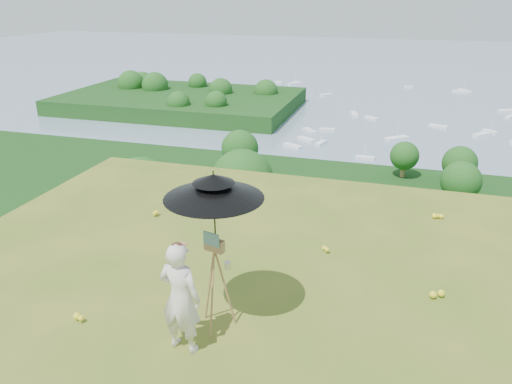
% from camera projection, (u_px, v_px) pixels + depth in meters
% --- Properties ---
extents(ground, '(14.00, 14.00, 0.00)m').
position_uv_depth(ground, '(308.00, 382.00, 5.95)').
color(ground, '#4A661D').
rests_on(ground, ground).
extents(forest_slope, '(140.00, 56.00, 22.00)m').
position_uv_depth(forest_slope, '(367.00, 365.00, 47.88)').
color(forest_slope, black).
rests_on(forest_slope, bay_water).
extents(shoreline_tier, '(170.00, 28.00, 8.00)m').
position_uv_depth(shoreline_tier, '(384.00, 243.00, 86.04)').
color(shoreline_tier, slate).
rests_on(shoreline_tier, bay_water).
extents(bay_water, '(700.00, 700.00, 0.00)m').
position_uv_depth(bay_water, '(405.00, 80.00, 231.88)').
color(bay_water, slate).
rests_on(bay_water, ground).
extents(peninsula, '(90.00, 60.00, 12.00)m').
position_uv_depth(peninsula, '(180.00, 94.00, 174.47)').
color(peninsula, black).
rests_on(peninsula, bay_water).
extents(slope_trees, '(110.00, 50.00, 6.00)m').
position_uv_depth(slope_trees, '(381.00, 235.00, 42.65)').
color(slope_trees, '#1C4A16').
rests_on(slope_trees, forest_slope).
extents(harbor_town, '(110.00, 22.00, 5.00)m').
position_uv_depth(harbor_town, '(388.00, 209.00, 83.61)').
color(harbor_town, silver).
rests_on(harbor_town, shoreline_tier).
extents(moored_boats, '(140.00, 140.00, 0.70)m').
position_uv_depth(moored_boats, '(361.00, 115.00, 164.89)').
color(moored_boats, white).
rests_on(moored_boats, bay_water).
extents(wildflowers, '(10.00, 10.50, 0.12)m').
position_uv_depth(wildflowers, '(312.00, 364.00, 6.15)').
color(wildflowers, yellow).
rests_on(wildflowers, ground).
extents(painter, '(0.60, 0.43, 1.54)m').
position_uv_depth(painter, '(180.00, 298.00, 6.24)').
color(painter, silver).
rests_on(painter, ground).
extents(field_easel, '(0.68, 0.68, 1.47)m').
position_uv_depth(field_easel, '(216.00, 280.00, 6.67)').
color(field_easel, '#8F5E3C').
rests_on(field_easel, ground).
extents(sun_umbrella, '(1.65, 1.65, 1.07)m').
position_uv_depth(sun_umbrella, '(214.00, 211.00, 6.32)').
color(sun_umbrella, black).
rests_on(sun_umbrella, field_easel).
extents(painter_cap, '(0.24, 0.26, 0.10)m').
position_uv_depth(painter_cap, '(177.00, 246.00, 5.96)').
color(painter_cap, '#E5807D').
rests_on(painter_cap, painter).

